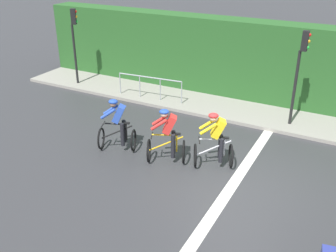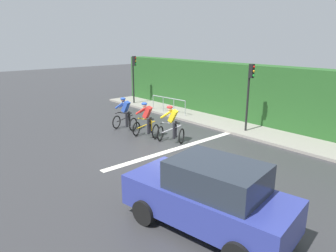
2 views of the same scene
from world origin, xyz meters
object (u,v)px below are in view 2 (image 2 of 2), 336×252
(cyclist_lead, at_px, (125,115))
(cyclist_mid, at_px, (172,125))
(traffic_light_far_junction, at_px, (134,73))
(car_navy, at_px, (209,196))
(traffic_light_near_crossing, at_px, (250,88))
(pedestrian_railing_kerbside, at_px, (168,102))
(cyclist_second, at_px, (146,121))

(cyclist_lead, relative_size, cyclist_mid, 1.00)
(cyclist_mid, relative_size, traffic_light_far_junction, 0.50)
(car_navy, xyz_separation_m, traffic_light_near_crossing, (7.42, 4.11, 1.35))
(cyclist_mid, distance_m, traffic_light_near_crossing, 4.19)
(cyclist_mid, bearing_deg, car_navy, -124.11)
(pedestrian_railing_kerbside, bearing_deg, traffic_light_far_junction, 88.03)
(cyclist_mid, relative_size, traffic_light_near_crossing, 0.50)
(traffic_light_near_crossing, bearing_deg, car_navy, -150.98)
(cyclist_second, bearing_deg, pedestrian_railing_kerbside, 36.50)
(cyclist_mid, height_order, traffic_light_far_junction, traffic_light_far_junction)
(cyclist_lead, relative_size, traffic_light_far_junction, 0.50)
(cyclist_lead, distance_m, cyclist_mid, 3.03)
(cyclist_second, height_order, traffic_light_near_crossing, traffic_light_near_crossing)
(traffic_light_near_crossing, xyz_separation_m, pedestrian_railing_kerbside, (-0.22, 5.56, -1.47))
(traffic_light_far_junction, bearing_deg, traffic_light_near_crossing, -89.44)
(cyclist_lead, xyz_separation_m, cyclist_mid, (0.46, -2.99, 0.00))
(cyclist_lead, bearing_deg, pedestrian_railing_kerbside, 16.66)
(cyclist_second, bearing_deg, cyclist_lead, 92.03)
(cyclist_second, xyz_separation_m, cyclist_mid, (0.40, -1.31, 0.00))
(cyclist_lead, distance_m, pedestrian_railing_kerbside, 4.10)
(car_navy, distance_m, pedestrian_railing_kerbside, 12.06)
(cyclist_lead, height_order, traffic_light_near_crossing, traffic_light_near_crossing)
(cyclist_lead, distance_m, traffic_light_near_crossing, 6.20)
(cyclist_second, distance_m, pedestrian_railing_kerbside, 4.81)
(cyclist_second, xyz_separation_m, traffic_light_near_crossing, (4.08, -2.70, 1.43))
(car_navy, height_order, traffic_light_near_crossing, traffic_light_near_crossing)
(cyclist_second, height_order, pedestrian_railing_kerbside, cyclist_second)
(cyclist_lead, height_order, traffic_light_far_junction, traffic_light_far_junction)
(car_navy, xyz_separation_m, pedestrian_railing_kerbside, (7.20, 9.68, -0.12))
(cyclist_second, bearing_deg, cyclist_mid, -72.98)
(cyclist_second, relative_size, pedestrian_railing_kerbside, 0.60)
(cyclist_mid, bearing_deg, cyclist_lead, 98.74)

